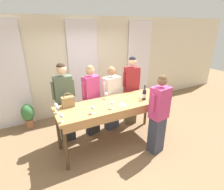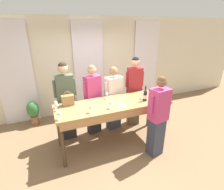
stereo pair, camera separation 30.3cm
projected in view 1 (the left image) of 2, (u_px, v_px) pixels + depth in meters
name	position (u px, v px, depth m)	size (l,w,h in m)	color
ground_plane	(114.00, 142.00, 4.09)	(18.00, 18.00, 0.00)	#846647
wall_back	(83.00, 67.00, 5.17)	(12.00, 0.06, 2.80)	beige
curtain_panel_left	(8.00, 78.00, 4.30)	(0.89, 0.03, 2.69)	white
curtain_panel_center	(84.00, 69.00, 5.14)	(0.89, 0.03, 2.69)	white
curtain_panel_right	(139.00, 63.00, 5.98)	(0.89, 0.03, 2.69)	white
tasting_bar	(114.00, 107.00, 3.74)	(2.46, 0.82, 1.01)	#B27F4C
wine_bottle	(144.00, 94.00, 3.84)	(0.09, 0.09, 0.33)	black
handbag	(68.00, 102.00, 3.50)	(0.24, 0.12, 0.30)	#997A4C
wine_glass_front_left	(56.00, 105.00, 3.35)	(0.07, 0.07, 0.15)	white
wine_glass_front_mid	(112.00, 103.00, 3.43)	(0.07, 0.07, 0.15)	white
wine_glass_front_right	(155.00, 90.00, 4.10)	(0.07, 0.07, 0.15)	white
wine_glass_center_left	(142.00, 93.00, 3.96)	(0.07, 0.07, 0.15)	white
wine_glass_center_mid	(106.00, 94.00, 3.89)	(0.07, 0.07, 0.15)	white
wine_glass_center_right	(93.00, 108.00, 3.23)	(0.07, 0.07, 0.15)	white
wine_glass_back_left	(152.00, 95.00, 3.85)	(0.07, 0.07, 0.15)	white
wine_glass_back_mid	(153.00, 97.00, 3.73)	(0.07, 0.07, 0.15)	white
wine_glass_back_right	(57.00, 108.00, 3.25)	(0.07, 0.07, 0.15)	white
wine_glass_near_host	(62.00, 116.00, 2.94)	(0.07, 0.07, 0.15)	white
napkin	(123.00, 105.00, 3.63)	(0.18, 0.18, 0.00)	white
guest_olive_jacket	(65.00, 102.00, 3.83)	(0.49, 0.22, 1.85)	#28282D
guest_pink_top	(92.00, 100.00, 4.13)	(0.48, 0.30, 1.73)	#28282D
guest_cream_sweater	(112.00, 98.00, 4.38)	(0.53, 0.32, 1.65)	#383D51
guest_striped_shirt	(131.00, 90.00, 4.59)	(0.48, 0.30, 1.84)	brown
host_pouring	(159.00, 115.00, 3.51)	(0.46, 0.31, 1.70)	#383D51
potted_plant	(28.00, 115.00, 4.53)	(0.32, 0.32, 0.68)	#935B3D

